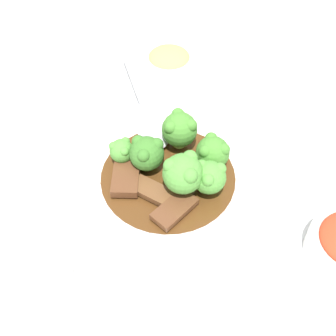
{
  "coord_description": "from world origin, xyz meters",
  "views": [
    {
      "loc": [
        -0.41,
        0.06,
        0.54
      ],
      "look_at": [
        0.0,
        0.0,
        0.03
      ],
      "focal_mm": 50.0,
      "sensor_mm": 36.0,
      "label": 1
    }
  ],
  "objects_px": {
    "sauce_dish": "(44,277)",
    "beef_strip_0": "(126,177)",
    "side_bowl_appetizer": "(169,63)",
    "beef_strip_2": "(157,193)",
    "broccoli_floret_2": "(183,173)",
    "broccoli_floret_5": "(122,150)",
    "main_plate": "(168,179)",
    "broccoli_floret_0": "(213,152)",
    "broccoli_floret_1": "(209,177)",
    "broccoli_floret_4": "(147,153)",
    "serving_spoon": "(150,125)",
    "beef_strip_1": "(177,209)",
    "broccoli_floret_3": "(180,129)"
  },
  "relations": [
    {
      "from": "beef_strip_0",
      "to": "beef_strip_1",
      "type": "bearing_deg",
      "value": -134.53
    },
    {
      "from": "main_plate",
      "to": "beef_strip_0",
      "type": "bearing_deg",
      "value": 90.41
    },
    {
      "from": "beef_strip_2",
      "to": "broccoli_floret_0",
      "type": "relative_size",
      "value": 1.4
    },
    {
      "from": "sauce_dish",
      "to": "beef_strip_0",
      "type": "bearing_deg",
      "value": -41.24
    },
    {
      "from": "broccoli_floret_5",
      "to": "broccoli_floret_0",
      "type": "bearing_deg",
      "value": -102.32
    },
    {
      "from": "broccoli_floret_3",
      "to": "sauce_dish",
      "type": "bearing_deg",
      "value": 133.08
    },
    {
      "from": "broccoli_floret_2",
      "to": "side_bowl_appetizer",
      "type": "xyz_separation_m",
      "value": [
        0.28,
        -0.02,
        -0.03
      ]
    },
    {
      "from": "beef_strip_1",
      "to": "sauce_dish",
      "type": "height_order",
      "value": "beef_strip_1"
    },
    {
      "from": "broccoli_floret_3",
      "to": "broccoli_floret_1",
      "type": "bearing_deg",
      "value": -163.36
    },
    {
      "from": "beef_strip_0",
      "to": "beef_strip_1",
      "type": "relative_size",
      "value": 1.02
    },
    {
      "from": "beef_strip_1",
      "to": "broccoli_floret_4",
      "type": "bearing_deg",
      "value": 20.85
    },
    {
      "from": "broccoli_floret_4",
      "to": "beef_strip_0",
      "type": "bearing_deg",
      "value": 121.77
    },
    {
      "from": "beef_strip_2",
      "to": "broccoli_floret_3",
      "type": "distance_m",
      "value": 0.1
    },
    {
      "from": "beef_strip_0",
      "to": "sauce_dish",
      "type": "height_order",
      "value": "beef_strip_0"
    },
    {
      "from": "sauce_dish",
      "to": "main_plate",
      "type": "bearing_deg",
      "value": -53.11
    },
    {
      "from": "broccoli_floret_1",
      "to": "broccoli_floret_4",
      "type": "relative_size",
      "value": 0.96
    },
    {
      "from": "broccoli_floret_2",
      "to": "broccoli_floret_4",
      "type": "height_order",
      "value": "broccoli_floret_2"
    },
    {
      "from": "broccoli_floret_0",
      "to": "sauce_dish",
      "type": "relative_size",
      "value": 0.73
    },
    {
      "from": "broccoli_floret_2",
      "to": "broccoli_floret_5",
      "type": "relative_size",
      "value": 1.66
    },
    {
      "from": "serving_spoon",
      "to": "beef_strip_1",
      "type": "bearing_deg",
      "value": -173.57
    },
    {
      "from": "beef_strip_0",
      "to": "broccoli_floret_1",
      "type": "bearing_deg",
      "value": -106.86
    },
    {
      "from": "broccoli_floret_0",
      "to": "side_bowl_appetizer",
      "type": "bearing_deg",
      "value": 6.69
    },
    {
      "from": "broccoli_floret_5",
      "to": "side_bowl_appetizer",
      "type": "relative_size",
      "value": 0.43
    },
    {
      "from": "broccoli_floret_4",
      "to": "broccoli_floret_5",
      "type": "height_order",
      "value": "broccoli_floret_4"
    },
    {
      "from": "beef_strip_2",
      "to": "serving_spoon",
      "type": "distance_m",
      "value": 0.13
    },
    {
      "from": "beef_strip_1",
      "to": "beef_strip_2",
      "type": "xyz_separation_m",
      "value": [
        0.03,
        0.02,
        -0.0
      ]
    },
    {
      "from": "serving_spoon",
      "to": "broccoli_floret_4",
      "type": "bearing_deg",
      "value": 169.99
    },
    {
      "from": "broccoli_floret_5",
      "to": "serving_spoon",
      "type": "xyz_separation_m",
      "value": [
        0.06,
        -0.05,
        -0.02
      ]
    },
    {
      "from": "broccoli_floret_2",
      "to": "beef_strip_2",
      "type": "bearing_deg",
      "value": 94.26
    },
    {
      "from": "broccoli_floret_1",
      "to": "broccoli_floret_4",
      "type": "bearing_deg",
      "value": 55.79
    },
    {
      "from": "beef_strip_1",
      "to": "broccoli_floret_5",
      "type": "height_order",
      "value": "broccoli_floret_5"
    },
    {
      "from": "beef_strip_2",
      "to": "broccoli_floret_2",
      "type": "height_order",
      "value": "broccoli_floret_2"
    },
    {
      "from": "main_plate",
      "to": "sauce_dish",
      "type": "height_order",
      "value": "main_plate"
    },
    {
      "from": "beef_strip_0",
      "to": "side_bowl_appetizer",
      "type": "bearing_deg",
      "value": -21.28
    },
    {
      "from": "broccoli_floret_1",
      "to": "serving_spoon",
      "type": "relative_size",
      "value": 0.21
    },
    {
      "from": "broccoli_floret_0",
      "to": "beef_strip_1",
      "type": "bearing_deg",
      "value": 139.45
    },
    {
      "from": "beef_strip_2",
      "to": "side_bowl_appetizer",
      "type": "xyz_separation_m",
      "value": [
        0.28,
        -0.06,
        0.0
      ]
    },
    {
      "from": "serving_spoon",
      "to": "broccoli_floret_1",
      "type": "bearing_deg",
      "value": -153.36
    },
    {
      "from": "broccoli_floret_0",
      "to": "broccoli_floret_2",
      "type": "distance_m",
      "value": 0.06
    },
    {
      "from": "broccoli_floret_5",
      "to": "main_plate",
      "type": "bearing_deg",
      "value": -119.4
    },
    {
      "from": "side_bowl_appetizer",
      "to": "broccoli_floret_0",
      "type": "bearing_deg",
      "value": -173.31
    },
    {
      "from": "side_bowl_appetizer",
      "to": "sauce_dish",
      "type": "bearing_deg",
      "value": 150.85
    },
    {
      "from": "beef_strip_2",
      "to": "broccoli_floret_5",
      "type": "relative_size",
      "value": 1.88
    },
    {
      "from": "broccoli_floret_1",
      "to": "broccoli_floret_5",
      "type": "xyz_separation_m",
      "value": [
        0.07,
        0.11,
        -0.01
      ]
    },
    {
      "from": "broccoli_floret_0",
      "to": "sauce_dish",
      "type": "distance_m",
      "value": 0.28
    },
    {
      "from": "main_plate",
      "to": "beef_strip_1",
      "type": "height_order",
      "value": "beef_strip_1"
    },
    {
      "from": "broccoli_floret_4",
      "to": "beef_strip_1",
      "type": "bearing_deg",
      "value": -159.15
    },
    {
      "from": "broccoli_floret_3",
      "to": "side_bowl_appetizer",
      "type": "height_order",
      "value": "broccoli_floret_3"
    },
    {
      "from": "beef_strip_0",
      "to": "beef_strip_2",
      "type": "xyz_separation_m",
      "value": [
        -0.03,
        -0.04,
        -0.0
      ]
    },
    {
      "from": "main_plate",
      "to": "beef_strip_0",
      "type": "height_order",
      "value": "beef_strip_0"
    }
  ]
}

